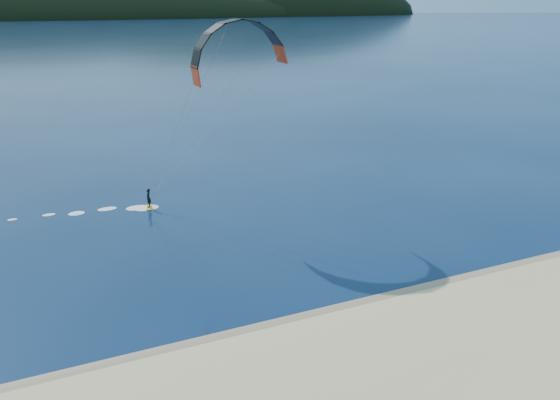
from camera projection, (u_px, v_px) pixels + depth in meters
name	position (u px, v px, depth m)	size (l,w,h in m)	color
ground	(321.00, 388.00, 23.58)	(1800.00, 1800.00, 0.00)	#071934
wet_sand	(279.00, 333.00, 27.44)	(220.00, 2.50, 0.10)	#856B4D
headland	(35.00, 17.00, 665.16)	(1200.00, 310.00, 140.00)	black
kitesurfer_near	(233.00, 75.00, 40.30)	(21.29, 6.47, 13.77)	gold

